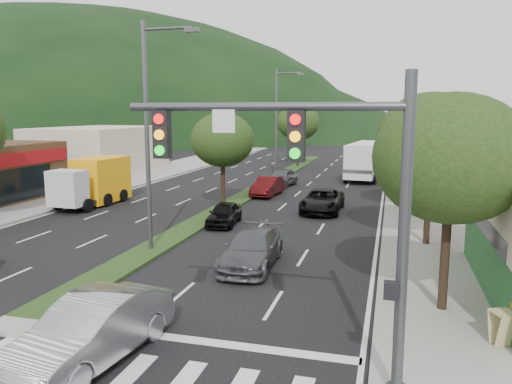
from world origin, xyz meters
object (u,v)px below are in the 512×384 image
(car_queue_a, at_px, (224,214))
(car_queue_d, at_px, (322,201))
(streetlight_near, at_px, (151,126))
(streetlight_mid, at_px, (278,118))
(traffic_signal, at_px, (327,188))
(tree_r_a, at_px, (451,159))
(motorhome, at_px, (366,160))
(tree_r_c, at_px, (422,136))
(car_queue_f, at_px, (361,171))
(tree_r_d, at_px, (415,124))
(car_queue_c, at_px, (268,186))
(car_queue_b, at_px, (252,249))
(tree_med_near, at_px, (222,140))
(tree_r_b, at_px, (432,138))
(car_queue_e, at_px, (282,177))
(tree_med_far, at_px, (298,122))
(tree_r_e, at_px, (411,125))
(box_truck, at_px, (95,183))
(a_frame_sign, at_px, (503,325))
(sedan_silver, at_px, (93,330))

(car_queue_a, relative_size, car_queue_d, 0.73)
(streetlight_near, distance_m, car_queue_a, 7.75)
(streetlight_mid, bearing_deg, traffic_signal, -75.67)
(tree_r_a, xyz_separation_m, motorhome, (-3.93, 31.12, -3.03))
(tree_r_c, distance_m, car_queue_f, 16.59)
(traffic_signal, xyz_separation_m, tree_r_d, (2.97, 31.54, 0.54))
(car_queue_d, bearing_deg, car_queue_c, 134.09)
(car_queue_b, distance_m, motorhome, 28.29)
(tree_r_c, xyz_separation_m, tree_med_near, (-12.00, -2.00, -0.32))
(tree_r_b, height_order, motorhome, tree_r_b)
(motorhome, bearing_deg, car_queue_e, -129.51)
(tree_med_near, relative_size, tree_med_far, 0.87)
(car_queue_b, bearing_deg, tree_r_e, 75.45)
(tree_med_near, distance_m, motorhome, 19.11)
(car_queue_b, bearing_deg, tree_r_d, 70.49)
(car_queue_a, xyz_separation_m, car_queue_c, (0.00, 10.00, 0.08))
(streetlight_mid, xyz_separation_m, car_queue_b, (4.79, -25.98, -4.87))
(tree_r_c, bearing_deg, streetlight_near, -134.51)
(car_queue_b, relative_size, motorhome, 0.55)
(car_queue_f, xyz_separation_m, box_truck, (-16.37, -18.22, 0.75))
(tree_r_c, bearing_deg, car_queue_b, -118.35)
(tree_r_a, bearing_deg, car_queue_f, 98.01)
(car_queue_e, bearing_deg, tree_r_d, 13.84)
(tree_r_c, distance_m, car_queue_e, 14.29)
(tree_r_d, xyz_separation_m, car_queue_f, (-4.43, 5.47, -4.47))
(car_queue_c, xyz_separation_m, car_queue_e, (0.00, 5.00, 0.03))
(tree_r_b, height_order, box_truck, tree_r_b)
(tree_r_d, relative_size, a_frame_sign, 5.77)
(sedan_silver, distance_m, motorhome, 36.96)
(tree_r_b, bearing_deg, tree_r_a, -90.00)
(car_queue_a, bearing_deg, sedan_silver, -88.43)
(motorhome, bearing_deg, tree_med_far, 138.93)
(streetlight_mid, bearing_deg, tree_r_e, 30.69)
(car_queue_a, bearing_deg, streetlight_near, -107.62)
(tree_r_d, relative_size, car_queue_e, 1.66)
(tree_r_d, xyz_separation_m, a_frame_sign, (1.29, -28.21, -4.48))
(traffic_signal, height_order, tree_r_a, traffic_signal)
(traffic_signal, height_order, streetlight_near, streetlight_near)
(tree_r_d, relative_size, streetlight_near, 0.72)
(tree_r_d, bearing_deg, box_truck, -148.48)
(car_queue_b, bearing_deg, car_queue_f, 82.26)
(car_queue_a, distance_m, a_frame_sign, 16.84)
(traffic_signal, distance_m, box_truck, 26.09)
(tree_r_a, distance_m, sedan_silver, 11.06)
(tree_r_a, distance_m, tree_med_near, 18.44)
(motorhome, bearing_deg, traffic_signal, -81.83)
(tree_r_d, xyz_separation_m, car_queue_e, (-10.50, -1.18, -4.45))
(sedan_silver, bearing_deg, streetlight_mid, 101.90)
(tree_r_c, relative_size, motorhome, 0.72)
(box_truck, bearing_deg, a_frame_sign, 147.05)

